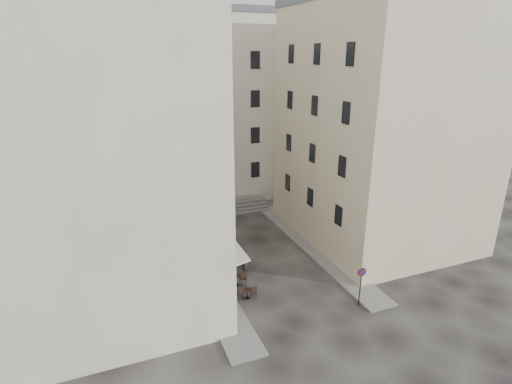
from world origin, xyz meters
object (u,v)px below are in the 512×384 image
no_parking_sign (361,279)px  bistro_table_a (247,293)px  pedestrian (245,263)px  bistro_table_b (236,279)px

no_parking_sign → bistro_table_a: bearing=165.2°
bistro_table_a → pedestrian: size_ratio=0.65×
pedestrian → bistro_table_a: bearing=28.9°
no_parking_sign → pedestrian: no_parking_sign is taller
bistro_table_a → bistro_table_b: bistro_table_b is taller
no_parking_sign → pedestrian: bearing=143.8°
no_parking_sign → bistro_table_a: no_parking_sign is taller
no_parking_sign → bistro_table_b: (-6.31, 4.79, -1.33)m
bistro_table_a → bistro_table_b: size_ratio=0.85×
no_parking_sign → pedestrian: size_ratio=1.43×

